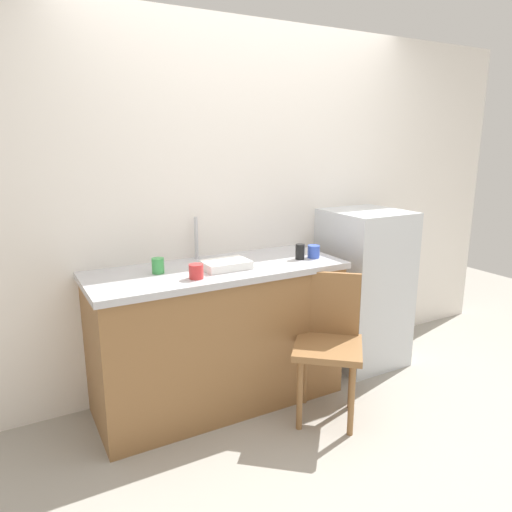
{
  "coord_description": "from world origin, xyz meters",
  "views": [
    {
      "loc": [
        -1.55,
        -1.96,
        1.68
      ],
      "look_at": [
        -0.14,
        0.6,
        0.97
      ],
      "focal_mm": 33.22,
      "sensor_mm": 36.0,
      "label": 1
    }
  ],
  "objects": [
    {
      "name": "dish_tray",
      "position": [
        -0.36,
        0.59,
        0.94
      ],
      "size": [
        0.28,
        0.2,
        0.05
      ],
      "primitive_type": "cube",
      "color": "white",
      "rests_on": "countertop"
    },
    {
      "name": "cup_red",
      "position": [
        -0.6,
        0.47,
        0.96
      ],
      "size": [
        0.08,
        0.08,
        0.08
      ],
      "primitive_type": "cylinder",
      "color": "red",
      "rests_on": "countertop"
    },
    {
      "name": "refrigerator",
      "position": [
        0.83,
        0.67,
        0.59
      ],
      "size": [
        0.54,
        0.56,
        1.18
      ],
      "primitive_type": "cube",
      "color": "silver",
      "rests_on": "ground_plane"
    },
    {
      "name": "cup_green",
      "position": [
        -0.76,
        0.68,
        0.96
      ],
      "size": [
        0.07,
        0.07,
        0.09
      ],
      "primitive_type": "cylinder",
      "color": "green",
      "rests_on": "countertop"
    },
    {
      "name": "cup_black",
      "position": [
        0.17,
        0.56,
        0.97
      ],
      "size": [
        0.06,
        0.06,
        0.1
      ],
      "primitive_type": "cylinder",
      "color": "black",
      "rests_on": "countertop"
    },
    {
      "name": "ground_plane",
      "position": [
        0.0,
        0.0,
        0.0
      ],
      "size": [
        8.0,
        8.0,
        0.0
      ],
      "primitive_type": "plane",
      "color": "#9E998E"
    },
    {
      "name": "chair",
      "position": [
        0.14,
        0.19,
        0.5
      ],
      "size": [
        0.56,
        0.56,
        0.89
      ],
      "rotation": [
        0.0,
        0.0,
        -0.7
      ],
      "color": "olive",
      "rests_on": "ground_plane"
    },
    {
      "name": "back_wall",
      "position": [
        0.0,
        1.0,
        1.23
      ],
      "size": [
        4.8,
        0.1,
        2.46
      ],
      "primitive_type": "cube",
      "color": "white",
      "rests_on": "ground_plane"
    },
    {
      "name": "faucet",
      "position": [
        -0.43,
        0.9,
        1.06
      ],
      "size": [
        0.02,
        0.02,
        0.28
      ],
      "primitive_type": "cylinder",
      "color": "#B7B7BC",
      "rests_on": "countertop"
    },
    {
      "name": "countertop",
      "position": [
        -0.39,
        0.65,
        0.9
      ],
      "size": [
        1.61,
        0.64,
        0.04
      ],
      "primitive_type": "cube",
      "color": "#B7B7BC",
      "rests_on": "cabinet_base"
    },
    {
      "name": "cabinet_base",
      "position": [
        -0.39,
        0.65,
        0.44
      ],
      "size": [
        1.57,
        0.6,
        0.88
      ],
      "primitive_type": "cube",
      "color": "olive",
      "rests_on": "ground_plane"
    },
    {
      "name": "cup_blue",
      "position": [
        0.27,
        0.55,
        0.96
      ],
      "size": [
        0.08,
        0.08,
        0.08
      ],
      "primitive_type": "cylinder",
      "color": "blue",
      "rests_on": "countertop"
    }
  ]
}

